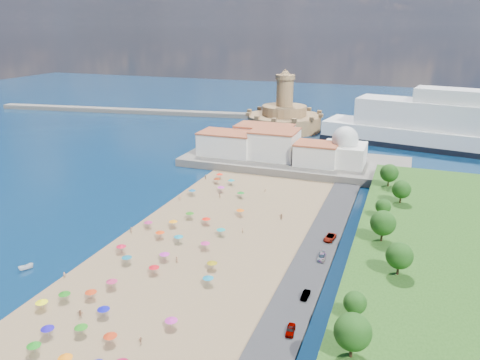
% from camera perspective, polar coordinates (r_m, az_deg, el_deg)
% --- Properties ---
extents(ground, '(700.00, 700.00, 0.00)m').
position_cam_1_polar(ground, '(130.96, -5.46, -6.40)').
color(ground, '#071938').
rests_on(ground, ground).
extents(terrace, '(90.00, 36.00, 3.00)m').
position_cam_1_polar(terrace, '(192.20, 6.64, 2.23)').
color(terrace, '#59544C').
rests_on(terrace, ground).
extents(jetty, '(18.00, 70.00, 2.40)m').
position_cam_1_polar(jetty, '(230.50, 3.41, 4.99)').
color(jetty, '#59544C').
rests_on(jetty, ground).
extents(breakwater, '(199.03, 34.77, 2.60)m').
position_cam_1_polar(breakwater, '(310.96, -11.77, 8.19)').
color(breakwater, '#59544C').
rests_on(breakwater, ground).
extents(waterfront_buildings, '(57.00, 29.00, 11.00)m').
position_cam_1_polar(waterfront_buildings, '(194.45, 3.01, 4.47)').
color(waterfront_buildings, silver).
rests_on(waterfront_buildings, terrace).
extents(domed_building, '(16.00, 16.00, 15.00)m').
position_cam_1_polar(domed_building, '(184.90, 12.61, 3.65)').
color(domed_building, silver).
rests_on(domed_building, terrace).
extents(fortress, '(40.00, 40.00, 32.40)m').
position_cam_1_polar(fortress, '(257.58, 5.39, 7.62)').
color(fortress, '#A78153').
rests_on(fortress, ground).
extents(beach_parasols, '(30.66, 112.65, 2.20)m').
position_cam_1_polar(beach_parasols, '(116.72, -9.93, -8.70)').
color(beach_parasols, gray).
rests_on(beach_parasols, beach).
extents(beachgoers, '(39.38, 101.53, 1.89)m').
position_cam_1_polar(beachgoers, '(130.91, -6.43, -5.91)').
color(beachgoers, tan).
rests_on(beachgoers, beach).
extents(parked_cars, '(3.03, 46.44, 1.43)m').
position_cam_1_polar(parked_cars, '(113.61, 9.61, -9.92)').
color(parked_cars, gray).
rests_on(parked_cars, promenade).
extents(hillside_trees, '(14.20, 107.26, 7.65)m').
position_cam_1_polar(hillside_trees, '(108.76, 16.74, -6.63)').
color(hillside_trees, '#382314').
rests_on(hillside_trees, hillside).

